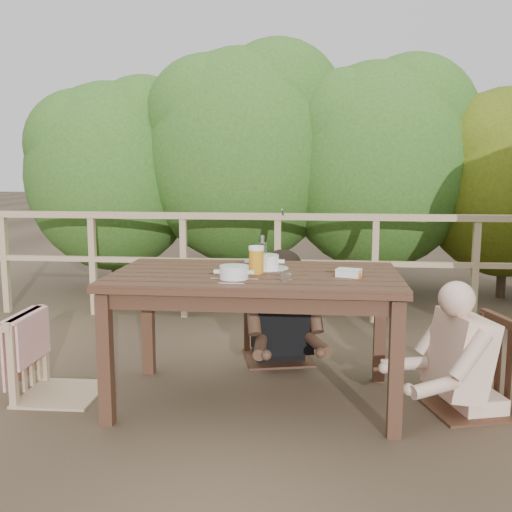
# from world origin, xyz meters

# --- Properties ---
(ground) EXTENTS (60.00, 60.00, 0.00)m
(ground) POSITION_xyz_m (0.00, 0.00, 0.00)
(ground) COLOR brown
(ground) RESTS_ON ground
(table) EXTENTS (1.71, 0.96, 0.79)m
(table) POSITION_xyz_m (0.00, 0.00, 0.40)
(table) COLOR #3B2317
(table) RESTS_ON ground
(chair_left) EXTENTS (0.51, 0.51, 1.00)m
(chair_left) POSITION_xyz_m (-1.23, -0.04, 0.50)
(chair_left) COLOR tan
(chair_left) RESTS_ON ground
(chair_far) EXTENTS (0.59, 0.59, 0.99)m
(chair_far) POSITION_xyz_m (0.09, 0.82, 0.49)
(chair_far) COLOR #3B2317
(chair_far) RESTS_ON ground
(chair_right) EXTENTS (0.63, 0.63, 1.03)m
(chair_right) POSITION_xyz_m (1.28, 0.02, 0.51)
(chair_right) COLOR #3B2317
(chair_right) RESTS_ON ground
(woman) EXTENTS (0.66, 0.75, 1.30)m
(woman) POSITION_xyz_m (0.09, 0.84, 0.65)
(woman) COLOR black
(woman) RESTS_ON ground
(diner_right) EXTENTS (0.75, 0.67, 1.28)m
(diner_right) POSITION_xyz_m (1.31, 0.02, 0.64)
(diner_right) COLOR beige
(diner_right) RESTS_ON ground
(railing) EXTENTS (5.60, 0.10, 1.01)m
(railing) POSITION_xyz_m (0.00, 2.00, 0.51)
(railing) COLOR tan
(railing) RESTS_ON ground
(hedge_row) EXTENTS (6.60, 1.60, 3.80)m
(hedge_row) POSITION_xyz_m (0.40, 3.20, 1.90)
(hedge_row) COLOR #2D511B
(hedge_row) RESTS_ON ground
(soup_near) EXTENTS (0.28, 0.28, 0.09)m
(soup_near) POSITION_xyz_m (-0.10, -0.21, 0.84)
(soup_near) COLOR white
(soup_near) RESTS_ON table
(soup_far) EXTENTS (0.30, 0.30, 0.10)m
(soup_far) POSITION_xyz_m (0.04, 0.16, 0.84)
(soup_far) COLOR white
(soup_far) RESTS_ON table
(beer_glass) EXTENTS (0.09, 0.09, 0.18)m
(beer_glass) POSITION_xyz_m (0.01, -0.02, 0.88)
(beer_glass) COLOR gold
(beer_glass) RESTS_ON table
(bottle) EXTENTS (0.06, 0.06, 0.23)m
(bottle) POSITION_xyz_m (0.04, 0.07, 0.91)
(bottle) COLOR silver
(bottle) RESTS_ON table
(tumbler) EXTENTS (0.06, 0.06, 0.08)m
(tumbler) POSITION_xyz_m (0.20, -0.30, 0.83)
(tumbler) COLOR silver
(tumbler) RESTS_ON table
(butter_tub) EXTENTS (0.16, 0.14, 0.06)m
(butter_tub) POSITION_xyz_m (0.55, -0.08, 0.82)
(butter_tub) COLOR white
(butter_tub) RESTS_ON table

